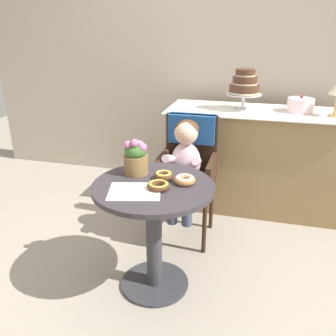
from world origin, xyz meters
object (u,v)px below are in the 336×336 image
at_px(donut_front, 158,185).
at_px(donut_mid, 164,175).
at_px(seated_child, 185,160).
at_px(tiered_cake_stand, 244,86).
at_px(flower_vase, 136,157).
at_px(donut_side, 185,180).
at_px(round_layer_cake, 300,105).
at_px(cafe_table, 154,216).
at_px(wicker_chair, 189,157).

distance_m(donut_front, donut_mid, 0.14).
distance_m(seated_child, donut_front, 0.61).
distance_m(donut_mid, tiered_cake_stand, 1.31).
height_order(donut_mid, flower_vase, flower_vase).
bearing_deg(donut_mid, flower_vase, 167.88).
relative_size(donut_mid, donut_side, 0.94).
height_order(donut_side, flower_vase, flower_vase).
distance_m(seated_child, donut_side, 0.51).
distance_m(tiered_cake_stand, round_layer_cake, 0.50).
distance_m(cafe_table, donut_side, 0.30).
xyz_separation_m(tiered_cake_stand, round_layer_cake, (0.47, 0.04, -0.15)).
bearing_deg(cafe_table, round_layer_cake, 56.68).
height_order(donut_front, flower_vase, flower_vase).
relative_size(donut_front, donut_side, 1.03).
distance_m(wicker_chair, flower_vase, 0.65).
distance_m(donut_front, tiered_cake_stand, 1.44).
bearing_deg(round_layer_cake, donut_side, -118.95).
bearing_deg(cafe_table, donut_side, 19.42).
xyz_separation_m(donut_mid, donut_side, (0.14, -0.03, 0.00)).
bearing_deg(seated_child, round_layer_cake, 44.02).
height_order(donut_side, tiered_cake_stand, tiered_cake_stand).
bearing_deg(seated_child, wicker_chair, 90.00).
bearing_deg(round_layer_cake, flower_vase, -130.50).
bearing_deg(donut_mid, round_layer_cake, 55.90).
bearing_deg(donut_front, donut_mid, 93.69).
relative_size(cafe_table, tiered_cake_stand, 2.10).
bearing_deg(donut_front, donut_side, 40.86).
distance_m(flower_vase, round_layer_cake, 1.60).
distance_m(cafe_table, donut_mid, 0.26).
height_order(tiered_cake_stand, round_layer_cake, tiered_cake_stand).
xyz_separation_m(donut_mid, round_layer_cake, (0.85, 1.25, 0.21)).
bearing_deg(flower_vase, wicker_chair, 69.27).
bearing_deg(wicker_chair, seated_child, -93.49).
bearing_deg(donut_front, cafe_table, 133.32).
height_order(cafe_table, round_layer_cake, round_layer_cake).
xyz_separation_m(wicker_chair, donut_mid, (-0.03, -0.62, 0.10)).
distance_m(cafe_table, donut_front, 0.24).
height_order(donut_mid, round_layer_cake, round_layer_cake).
height_order(cafe_table, tiered_cake_stand, tiered_cake_stand).
xyz_separation_m(cafe_table, donut_mid, (0.04, 0.09, 0.24)).
bearing_deg(tiered_cake_stand, donut_mid, -107.28).
bearing_deg(flower_vase, donut_side, -12.61).
distance_m(donut_mid, round_layer_cake, 1.52).
relative_size(donut_front, round_layer_cake, 0.60).
bearing_deg(donut_mid, donut_front, -86.31).
bearing_deg(tiered_cake_stand, round_layer_cake, 5.20).
distance_m(seated_child, tiered_cake_stand, 0.92).
relative_size(cafe_table, donut_side, 5.76).
xyz_separation_m(cafe_table, flower_vase, (-0.15, 0.13, 0.32)).
height_order(cafe_table, donut_side, donut_side).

